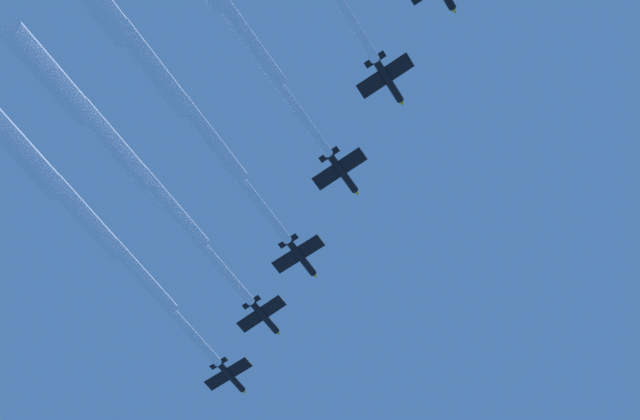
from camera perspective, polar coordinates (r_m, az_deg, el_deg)
jet_lead at (r=217.31m, az=-9.54°, el=-0.21°), size 70.83×28.62×4.39m
jet_port_inner at (r=205.43m, az=-8.43°, el=2.72°), size 69.57×29.19×4.49m
jet_starboard_inner at (r=192.95m, az=-6.85°, el=5.77°), size 68.12×27.92×4.42m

